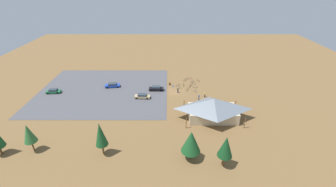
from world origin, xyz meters
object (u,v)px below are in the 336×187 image
bicycle_blue_near_porch (178,85)px  visitor_by_pavilion (199,97)px  pine_far_west (28,133)px  visitor_crossing_yard (178,90)px  bicycle_green_back_row (185,80)px  visitor_near_lot (205,95)px  bicycle_black_mid_cluster (190,86)px  bicycle_green_edge_north (192,81)px  car_green_aisle_side (53,91)px  car_blue_back_corner (112,85)px  lot_sign (173,88)px  car_tan_by_curb (142,96)px  pine_midwest (100,134)px  bicycle_yellow_yard_front (184,85)px  car_black_end_stall (156,88)px  bike_pavilion (213,108)px  bicycle_purple_yard_right (193,84)px  bicycle_orange_front_row (198,80)px  bicycle_teal_near_sign (179,88)px  bicycle_orange_edge_south (188,89)px  bicycle_silver_yard_center (195,91)px  pine_east (226,147)px  trash_bin (170,84)px  pine_mideast (191,142)px  bicycle_white_trailside (195,87)px  bicycle_red_lone_east (189,78)px

bicycle_blue_near_porch → visitor_by_pavilion: bearing=122.1°
pine_far_west → visitor_crossing_yard: bearing=-139.7°
bicycle_green_back_row → visitor_near_lot: (-5.19, 12.05, 0.56)m
bicycle_black_mid_cluster → bicycle_green_edge_north: bearing=-107.0°
car_green_aisle_side → bicycle_black_mid_cluster: bearing=-174.0°
bicycle_green_edge_north → car_blue_back_corner: bearing=8.0°
lot_sign → car_tan_by_curb: lot_sign is taller
pine_midwest → bicycle_black_mid_cluster: size_ratio=4.88×
pine_far_west → bicycle_black_mid_cluster: size_ratio=4.16×
car_blue_back_corner → visitor_by_pavilion: 29.04m
bicycle_yellow_yard_front → car_black_end_stall: car_black_end_stall is taller
bike_pavilion → bicycle_yellow_yard_front: 20.84m
pine_far_west → bicycle_purple_yard_right: size_ratio=3.85×
bicycle_orange_front_row → bike_pavilion: bearing=92.6°
bicycle_purple_yard_right → car_blue_back_corner: (27.07, 1.97, 0.38)m
bicycle_teal_near_sign → bicycle_yellow_yard_front: size_ratio=1.00×
bike_pavilion → bicycle_orange_edge_south: bike_pavilion is taller
bicycle_green_edge_north → visitor_by_pavilion: (-0.71, 12.53, 0.61)m
bicycle_black_mid_cluster → visitor_near_lot: visitor_near_lot is taller
pine_far_west → bicycle_silver_yard_center: size_ratio=4.75×
pine_east → visitor_near_lot: bearing=-90.9°
car_green_aisle_side → visitor_by_pavilion: 45.62m
trash_bin → visitor_near_lot: size_ratio=0.51×
bike_pavilion → bicycle_orange_front_row: size_ratio=10.52×
bicycle_orange_edge_south → visitor_by_pavilion: bearing=114.2°
pine_mideast → bicycle_green_edge_north: size_ratio=5.08×
bicycle_orange_edge_south → bicycle_purple_yard_right: bicycle_purple_yard_right is taller
bicycle_yellow_yard_front → pine_east: bearing=98.7°
bicycle_green_edge_north → car_green_aisle_side: car_green_aisle_side is taller
bicycle_green_back_row → trash_bin: bearing=32.1°
bicycle_white_trailside → bicycle_silver_yard_center: 2.99m
bicycle_blue_near_porch → visitor_near_lot: size_ratio=0.83×
bicycle_orange_edge_south → bicycle_orange_front_row: size_ratio=1.09×
bicycle_orange_front_row → car_green_aisle_side: size_ratio=0.31×
pine_east → bicycle_yellow_yard_front: bearing=-81.3°
bicycle_orange_front_row → bicycle_yellow_yard_front: bearing=33.9°
bicycle_blue_near_porch → visitor_crossing_yard: bearing=87.5°
pine_far_west → bicycle_silver_yard_center: bearing=-143.8°
bicycle_green_back_row → car_blue_back_corner: (24.54, 5.11, 0.39)m
pine_far_west → bicycle_black_mid_cluster: (-35.86, -30.92, -4.16)m
pine_far_west → bicycle_red_lone_east: pine_far_west is taller
visitor_crossing_yard → bicycle_white_trailside: bearing=-150.0°
trash_bin → bicycle_black_mid_cluster: (-6.83, 1.39, -0.11)m
bicycle_blue_near_porch → visitor_near_lot: (-7.91, 7.56, 0.57)m
bicycle_black_mid_cluster → car_tan_by_curb: 17.15m
bicycle_purple_yard_right → visitor_near_lot: visitor_near_lot is taller
trash_bin → bicycle_orange_edge_south: size_ratio=0.60×
bicycle_red_lone_east → car_blue_back_corner: bearing=13.8°
pine_east → bicycle_blue_near_porch: pine_east is taller
bicycle_orange_edge_south → bicycle_green_back_row: bicycle_green_back_row is taller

